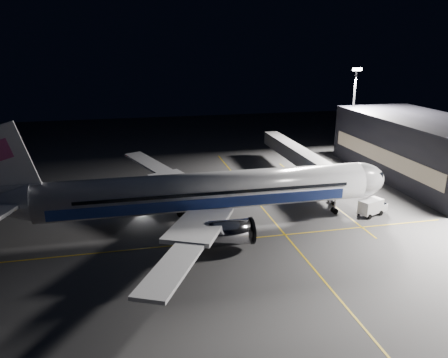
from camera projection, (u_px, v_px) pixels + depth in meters
The scene contains 13 objects.
ground at pixel (208, 224), 65.40m from camera, with size 200.00×200.00×0.00m, color #4C4C4F.
guide_line_main at pixel (272, 219), 67.48m from camera, with size 0.25×80.00×0.01m, color gold.
guide_line_cross at pixel (216, 241), 59.82m from camera, with size 70.00×0.25×0.01m, color gold.
guide_line_side at pixel (317, 192), 79.29m from camera, with size 0.25×40.00×0.01m, color gold.
airliner at pixel (200, 192), 63.63m from camera, with size 61.48×54.22×16.64m.
terminal at pixel (423, 149), 86.21m from camera, with size 18.12×40.00×12.00m.
jet_bridge at pixel (301, 157), 85.41m from camera, with size 3.60×34.40×6.30m.
floodlight_mast_north at pixel (353, 105), 99.78m from camera, with size 2.40×0.68×20.70m.
service_truck at pixel (373, 206), 68.72m from camera, with size 5.44×3.75×2.60m.
baggage_tug at pixel (142, 204), 70.98m from camera, with size 2.67×2.14×1.93m.
safety_cone_a at pixel (218, 194), 77.35m from camera, with size 0.45×0.45×0.68m, color #FF540A.
safety_cone_b at pixel (194, 202), 73.63m from camera, with size 0.35×0.35×0.52m, color #FF540A.
safety_cone_c at pixel (228, 197), 75.87m from camera, with size 0.43×0.43×0.64m, color #FF540A.
Camera 1 is at (-10.84, -59.39, 26.18)m, focal length 35.00 mm.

